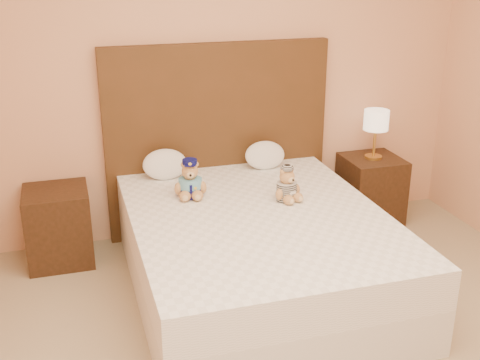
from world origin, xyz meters
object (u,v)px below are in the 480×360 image
pillow_right (265,154)px  nightstand_left (59,226)px  teddy_police (190,178)px  teddy_prisoner (287,184)px  bed (258,252)px  lamp (376,123)px  nightstand_right (371,189)px  pillow_left (165,163)px

pillow_right → nightstand_left: bearing=-178.9°
teddy_police → teddy_prisoner: bearing=-12.9°
teddy_police → pillow_right: teddy_police is taller
bed → teddy_prisoner: (0.25, 0.17, 0.39)m
pillow_right → lamp: bearing=-1.9°
bed → nightstand_right: same height
teddy_police → pillow_left: 0.43m
pillow_left → teddy_prisoner: bearing=-42.9°
teddy_police → pillow_left: size_ratio=0.81×
nightstand_right → lamp: lamp is taller
teddy_police → nightstand_right: bearing=22.5°
teddy_prisoner → teddy_police: bearing=139.1°
teddy_police → teddy_prisoner: (0.61, -0.24, -0.02)m
nightstand_right → lamp: 0.57m
bed → pillow_left: 1.02m
teddy_prisoner → pillow_right: teddy_prisoner is taller
nightstand_left → teddy_prisoner: 1.68m
nightstand_left → nightstand_right: size_ratio=1.00×
nightstand_right → teddy_prisoner: bearing=-147.7°
nightstand_right → teddy_police: size_ratio=2.07×
nightstand_left → lamp: (2.50, 0.00, 0.57)m
pillow_left → pillow_right: (0.78, 0.00, -0.00)m
nightstand_left → pillow_right: bearing=1.1°
lamp → pillow_right: size_ratio=1.25×
bed → nightstand_left: (-1.25, 0.80, -0.00)m
bed → nightstand_right: 1.48m
pillow_left → pillow_right: 0.78m
nightstand_right → bed: bearing=-147.4°
nightstand_left → teddy_police: bearing=-23.3°
teddy_prisoner → nightstand_left: bearing=138.2°
nightstand_left → teddy_prisoner: teddy_prisoner is taller
lamp → teddy_police: lamp is taller
lamp → pillow_left: size_ratio=1.21×
nightstand_left → pillow_right: pillow_right is taller
bed → teddy_prisoner: teddy_prisoner is taller
lamp → pillow_left: lamp is taller
nightstand_right → teddy_prisoner: size_ratio=2.35×
lamp → teddy_police: size_ratio=1.50×
nightstand_left → nightstand_right: bearing=0.0°
bed → pillow_right: 0.97m
bed → teddy_police: size_ratio=7.51×
pillow_left → nightstand_right: bearing=-1.0°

